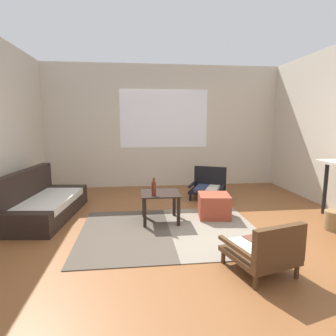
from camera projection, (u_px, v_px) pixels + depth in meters
ground_plane at (189, 238)px, 3.58m from camera, size 7.80×7.80×0.00m
far_wall_with_window at (164, 127)px, 6.36m from camera, size 5.60×0.13×2.70m
area_rug at (170, 231)px, 3.79m from camera, size 2.39×1.82×0.01m
couch at (42, 204)px, 4.31m from camera, size 0.96×1.80×0.73m
coffee_table at (160, 199)px, 4.11m from camera, size 0.55×0.52×0.44m
armchair_by_window at (208, 185)px, 5.44m from camera, size 0.81×0.79×0.58m
armchair_striped_foreground at (264, 250)px, 2.68m from camera, size 0.70×0.72×0.55m
ottoman_orange at (214, 206)px, 4.32m from camera, size 0.51×0.51×0.36m
glass_bottle at (154, 188)px, 3.92m from camera, size 0.06×0.06×0.26m
wicker_basket at (333, 220)px, 3.83m from camera, size 0.24×0.24×0.26m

